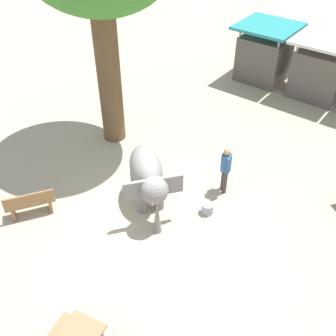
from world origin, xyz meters
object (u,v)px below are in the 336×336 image
elephant (148,176)px  person_handler (226,167)px  market_stall_teal (264,56)px  market_stall_white (320,71)px  feed_bucket (207,208)px  wooden_bench (30,203)px

elephant → person_handler: size_ratio=1.44×
elephant → person_handler: 2.39m
market_stall_teal → market_stall_white: bearing=0.0°
market_stall_teal → market_stall_white: same height
elephant → feed_bucket: size_ratio=6.48×
elephant → feed_bucket: elephant is taller
feed_bucket → market_stall_white: bearing=91.0°
market_stall_teal → market_stall_white: size_ratio=1.00×
person_handler → feed_bucket: (0.13, -1.12, -0.79)m
market_stall_teal → feed_bucket: (2.76, -8.85, -0.98)m
market_stall_teal → feed_bucket: 9.32m
elephant → wooden_bench: size_ratio=1.67×
elephant → feed_bucket: bearing=63.3°
person_handler → market_stall_teal: size_ratio=0.64×
wooden_bench → market_stall_white: size_ratio=0.55×
market_stall_white → feed_bucket: bearing=-89.0°
person_handler → market_stall_teal: (-2.63, 7.73, 0.19)m
market_stall_white → market_stall_teal: bearing=180.0°
person_handler → feed_bucket: bearing=51.4°
elephant → market_stall_teal: bearing=135.3°
market_stall_white → wooden_bench: bearing=-107.8°
person_handler → market_stall_white: size_ratio=0.64×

